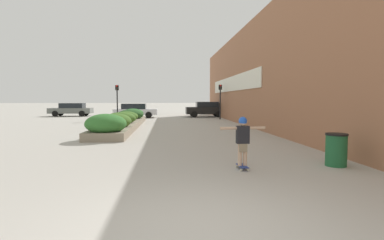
{
  "coord_description": "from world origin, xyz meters",
  "views": [
    {
      "loc": [
        -0.5,
        -4.08,
        1.82
      ],
      "look_at": [
        0.67,
        9.42,
        0.89
      ],
      "focal_mm": 28.0,
      "sensor_mm": 36.0,
      "label": 1
    }
  ],
  "objects_px": {
    "skateboard": "(242,167)",
    "car_center_right": "(71,109)",
    "traffic_light_right": "(220,95)",
    "skateboarder": "(243,136)",
    "traffic_light_left": "(117,96)",
    "car_center_left": "(135,110)",
    "car_leftmost": "(278,108)",
    "trash_bin": "(336,150)",
    "car_rightmost": "(206,109)"
  },
  "relations": [
    {
      "from": "skateboard",
      "to": "traffic_light_left",
      "type": "height_order",
      "value": "traffic_light_left"
    },
    {
      "from": "skateboard",
      "to": "car_center_right",
      "type": "bearing_deg",
      "value": 113.31
    },
    {
      "from": "skateboard",
      "to": "car_center_right",
      "type": "xyz_separation_m",
      "value": [
        -12.25,
        25.92,
        0.68
      ]
    },
    {
      "from": "trash_bin",
      "to": "car_center_right",
      "type": "bearing_deg",
      "value": 120.04
    },
    {
      "from": "car_center_right",
      "to": "traffic_light_left",
      "type": "height_order",
      "value": "traffic_light_left"
    },
    {
      "from": "car_leftmost",
      "to": "traffic_light_right",
      "type": "relative_size",
      "value": 1.21
    },
    {
      "from": "trash_bin",
      "to": "car_center_left",
      "type": "xyz_separation_m",
      "value": [
        -7.69,
        22.43,
        0.29
      ]
    },
    {
      "from": "car_center_left",
      "to": "traffic_light_left",
      "type": "distance_m",
      "value": 3.8
    },
    {
      "from": "trash_bin",
      "to": "traffic_light_left",
      "type": "height_order",
      "value": "traffic_light_left"
    },
    {
      "from": "car_leftmost",
      "to": "car_center_right",
      "type": "height_order",
      "value": "car_leftmost"
    },
    {
      "from": "skateboarder",
      "to": "traffic_light_right",
      "type": "relative_size",
      "value": 0.41
    },
    {
      "from": "car_center_left",
      "to": "car_center_right",
      "type": "xyz_separation_m",
      "value": [
        -7.2,
        3.34,
        0.01
      ]
    },
    {
      "from": "traffic_light_left",
      "to": "car_rightmost",
      "type": "bearing_deg",
      "value": 24.81
    },
    {
      "from": "car_leftmost",
      "to": "car_rightmost",
      "type": "xyz_separation_m",
      "value": [
        -8.2,
        -1.28,
        -0.01
      ]
    },
    {
      "from": "car_center_left",
      "to": "car_rightmost",
      "type": "bearing_deg",
      "value": 94.53
    },
    {
      "from": "traffic_light_right",
      "to": "traffic_light_left",
      "type": "bearing_deg",
      "value": -178.79
    },
    {
      "from": "car_center_left",
      "to": "traffic_light_right",
      "type": "xyz_separation_m",
      "value": [
        7.99,
        -3.12,
        1.44
      ]
    },
    {
      "from": "car_leftmost",
      "to": "traffic_light_right",
      "type": "distance_m",
      "value": 8.98
    },
    {
      "from": "car_leftmost",
      "to": "traffic_light_right",
      "type": "bearing_deg",
      "value": 123.96
    },
    {
      "from": "skateboarder",
      "to": "traffic_light_right",
      "type": "bearing_deg",
      "value": 79.4
    },
    {
      "from": "car_center_left",
      "to": "skateboard",
      "type": "bearing_deg",
      "value": 12.59
    },
    {
      "from": "skateboard",
      "to": "car_leftmost",
      "type": "bearing_deg",
      "value": 65.12
    },
    {
      "from": "skateboard",
      "to": "car_rightmost",
      "type": "height_order",
      "value": "car_rightmost"
    },
    {
      "from": "trash_bin",
      "to": "car_center_right",
      "type": "height_order",
      "value": "car_center_right"
    },
    {
      "from": "car_leftmost",
      "to": "car_rightmost",
      "type": "relative_size",
      "value": 0.95
    },
    {
      "from": "car_center_right",
      "to": "traffic_light_left",
      "type": "bearing_deg",
      "value": -138.05
    },
    {
      "from": "skateboarder",
      "to": "traffic_light_right",
      "type": "height_order",
      "value": "traffic_light_right"
    },
    {
      "from": "skateboard",
      "to": "skateboarder",
      "type": "height_order",
      "value": "skateboarder"
    },
    {
      "from": "traffic_light_left",
      "to": "traffic_light_right",
      "type": "bearing_deg",
      "value": 1.21
    },
    {
      "from": "skateboarder",
      "to": "traffic_light_left",
      "type": "distance_m",
      "value": 20.31
    },
    {
      "from": "skateboard",
      "to": "traffic_light_right",
      "type": "distance_m",
      "value": 19.81
    },
    {
      "from": "car_leftmost",
      "to": "car_rightmost",
      "type": "distance_m",
      "value": 8.3
    },
    {
      "from": "traffic_light_left",
      "to": "car_leftmost",
      "type": "bearing_deg",
      "value": 17.26
    },
    {
      "from": "skateboard",
      "to": "skateboarder",
      "type": "distance_m",
      "value": 0.8
    },
    {
      "from": "trash_bin",
      "to": "car_rightmost",
      "type": "distance_m",
      "value": 23.01
    },
    {
      "from": "skateboarder",
      "to": "car_leftmost",
      "type": "xyz_separation_m",
      "value": [
        10.32,
        24.43,
        -0.04
      ]
    },
    {
      "from": "car_center_right",
      "to": "traffic_light_right",
      "type": "xyz_separation_m",
      "value": [
        15.2,
        -6.45,
        1.43
      ]
    },
    {
      "from": "car_rightmost",
      "to": "car_center_left",
      "type": "bearing_deg",
      "value": 94.53
    },
    {
      "from": "trash_bin",
      "to": "car_center_left",
      "type": "relative_size",
      "value": 0.21
    },
    {
      "from": "skateboard",
      "to": "car_leftmost",
      "type": "distance_m",
      "value": 26.53
    },
    {
      "from": "trash_bin",
      "to": "skateboard",
      "type": "bearing_deg",
      "value": -176.66
    },
    {
      "from": "car_leftmost",
      "to": "traffic_light_left",
      "type": "height_order",
      "value": "traffic_light_left"
    },
    {
      "from": "skateboard",
      "to": "trash_bin",
      "type": "bearing_deg",
      "value": 1.36
    },
    {
      "from": "traffic_light_left",
      "to": "car_center_left",
      "type": "bearing_deg",
      "value": 69.62
    },
    {
      "from": "skateboarder",
      "to": "car_leftmost",
      "type": "height_order",
      "value": "car_leftmost"
    },
    {
      "from": "skateboarder",
      "to": "car_rightmost",
      "type": "xyz_separation_m",
      "value": [
        2.12,
        23.15,
        -0.05
      ]
    },
    {
      "from": "car_leftmost",
      "to": "traffic_light_right",
      "type": "xyz_separation_m",
      "value": [
        -7.37,
        -4.96,
        1.35
      ]
    },
    {
      "from": "car_center_left",
      "to": "skateboarder",
      "type": "bearing_deg",
      "value": 12.59
    },
    {
      "from": "skateboard",
      "to": "traffic_light_left",
      "type": "xyz_separation_m",
      "value": [
        -6.27,
        19.28,
        2.06
      ]
    },
    {
      "from": "traffic_light_right",
      "to": "car_rightmost",
      "type": "bearing_deg",
      "value": 102.81
    }
  ]
}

